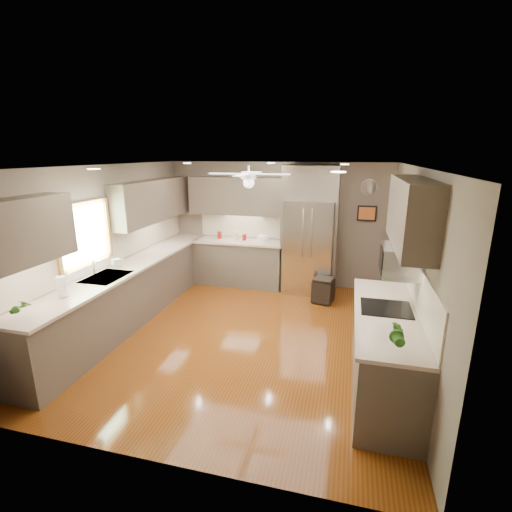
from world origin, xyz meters
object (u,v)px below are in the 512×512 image
at_px(soap_bottle, 117,261).
at_px(refrigerator, 309,232).
at_px(stool, 323,290).
at_px(potted_plant_left, 19,307).
at_px(microwave, 400,261).
at_px(canister_c, 236,236).
at_px(canister_d, 244,237).
at_px(potted_plant_right, 397,335).
at_px(canister_a, 220,235).
at_px(paper_towel, 62,286).
at_px(bowl, 262,240).

relative_size(soap_bottle, refrigerator, 0.08).
relative_size(refrigerator, stool, 5.47).
bearing_deg(potted_plant_left, microwave, 19.57).
distance_m(canister_c, canister_d, 0.17).
relative_size(microwave, stool, 1.23).
bearing_deg(potted_plant_right, canister_a, 128.44).
relative_size(canister_c, microwave, 0.30).
distance_m(soap_bottle, refrigerator, 3.53).
distance_m(canister_a, soap_bottle, 2.44).
distance_m(potted_plant_right, paper_towel, 3.89).
bearing_deg(microwave, paper_towel, -169.03).
height_order(canister_d, refrigerator, refrigerator).
xyz_separation_m(canister_a, potted_plant_right, (3.09, -3.89, 0.07)).
height_order(canister_a, canister_c, canister_c).
bearing_deg(canister_c, canister_a, 173.98).
bearing_deg(stool, canister_a, 164.09).
distance_m(potted_plant_left, paper_towel, 0.64).
bearing_deg(potted_plant_left, canister_d, 72.72).
relative_size(potted_plant_left, paper_towel, 0.99).
height_order(canister_a, potted_plant_left, potted_plant_left).
bearing_deg(paper_towel, bowl, 64.14).
bearing_deg(potted_plant_right, refrigerator, 107.66).
bearing_deg(refrigerator, stool, -57.86).
bearing_deg(soap_bottle, stool, 27.91).
bearing_deg(refrigerator, potted_plant_right, -72.34).
bearing_deg(canister_a, stool, -15.91).
distance_m(canister_a, bowl, 0.93).
bearing_deg(potted_plant_left, paper_towel, 91.63).
bearing_deg(potted_plant_right, canister_c, 125.15).
xyz_separation_m(refrigerator, paper_towel, (-2.66, -3.48, -0.11)).
bearing_deg(microwave, potted_plant_left, -160.43).
relative_size(canister_d, potted_plant_right, 0.44).
relative_size(canister_c, potted_plant_right, 0.55).
bearing_deg(potted_plant_left, potted_plant_right, 4.47).
bearing_deg(canister_d, potted_plant_right, -56.77).
distance_m(canister_a, potted_plant_right, 4.96).
bearing_deg(canister_a, refrigerator, -2.21).
relative_size(canister_c, potted_plant_left, 0.60).
relative_size(bowl, refrigerator, 0.10).
bearing_deg(bowl, canister_d, 176.21).
height_order(soap_bottle, refrigerator, refrigerator).
distance_m(canister_a, canister_c, 0.38).
distance_m(potted_plant_left, refrigerator, 4.89).
height_order(canister_a, refrigerator, refrigerator).
xyz_separation_m(potted_plant_right, microwave, (0.11, 1.11, 0.39)).
xyz_separation_m(potted_plant_right, stool, (-0.86, 3.25, -0.85)).
bearing_deg(bowl, microwave, -50.52).
height_order(potted_plant_right, paper_towel, potted_plant_right).
bearing_deg(stool, potted_plant_right, -75.17).
bearing_deg(canister_d, refrigerator, -3.23).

